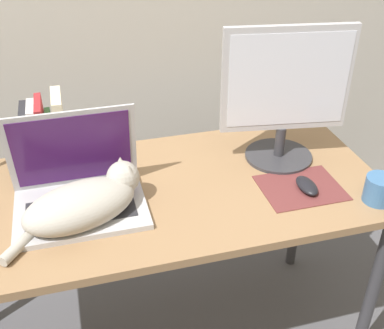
{
  "coord_description": "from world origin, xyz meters",
  "views": [
    {
      "loc": [
        -0.23,
        -0.92,
        1.66
      ],
      "look_at": [
        0.11,
        0.3,
        0.86
      ],
      "focal_mm": 45.0,
      "sensor_mm": 36.0,
      "label": 1
    }
  ],
  "objects_px": {
    "laptop": "(78,190)",
    "book_row": "(45,135)",
    "external_monitor": "(285,94)",
    "mug": "(380,189)",
    "cat": "(85,202)",
    "computer_mouse": "(307,186)"
  },
  "relations": [
    {
      "from": "book_row",
      "to": "mug",
      "type": "xyz_separation_m",
      "value": [
        0.99,
        -0.49,
        -0.07
      ]
    },
    {
      "from": "book_row",
      "to": "mug",
      "type": "height_order",
      "value": "book_row"
    },
    {
      "from": "computer_mouse",
      "to": "book_row",
      "type": "xyz_separation_m",
      "value": [
        -0.8,
        0.37,
        0.1
      ]
    },
    {
      "from": "computer_mouse",
      "to": "book_row",
      "type": "bearing_deg",
      "value": 154.79
    },
    {
      "from": "book_row",
      "to": "laptop",
      "type": "bearing_deg",
      "value": -72.22
    },
    {
      "from": "laptop",
      "to": "mug",
      "type": "bearing_deg",
      "value": -13.78
    },
    {
      "from": "cat",
      "to": "external_monitor",
      "type": "relative_size",
      "value": 0.87
    },
    {
      "from": "laptop",
      "to": "external_monitor",
      "type": "relative_size",
      "value": 0.82
    },
    {
      "from": "mug",
      "to": "computer_mouse",
      "type": "bearing_deg",
      "value": 149.93
    },
    {
      "from": "laptop",
      "to": "book_row",
      "type": "bearing_deg",
      "value": 107.78
    },
    {
      "from": "cat",
      "to": "external_monitor",
      "type": "distance_m",
      "value": 0.74
    },
    {
      "from": "cat",
      "to": "computer_mouse",
      "type": "bearing_deg",
      "value": -2.53
    },
    {
      "from": "cat",
      "to": "laptop",
      "type": "bearing_deg",
      "value": 100.5
    },
    {
      "from": "computer_mouse",
      "to": "book_row",
      "type": "relative_size",
      "value": 0.42
    },
    {
      "from": "laptop",
      "to": "external_monitor",
      "type": "height_order",
      "value": "external_monitor"
    },
    {
      "from": "cat",
      "to": "computer_mouse",
      "type": "distance_m",
      "value": 0.7
    },
    {
      "from": "external_monitor",
      "to": "book_row",
      "type": "bearing_deg",
      "value": 168.26
    },
    {
      "from": "cat",
      "to": "computer_mouse",
      "type": "relative_size",
      "value": 3.83
    },
    {
      "from": "external_monitor",
      "to": "computer_mouse",
      "type": "xyz_separation_m",
      "value": [
        0.0,
        -0.21,
        -0.23
      ]
    },
    {
      "from": "cat",
      "to": "computer_mouse",
      "type": "height_order",
      "value": "cat"
    },
    {
      "from": "laptop",
      "to": "computer_mouse",
      "type": "relative_size",
      "value": 3.61
    },
    {
      "from": "external_monitor",
      "to": "mug",
      "type": "height_order",
      "value": "external_monitor"
    }
  ]
}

